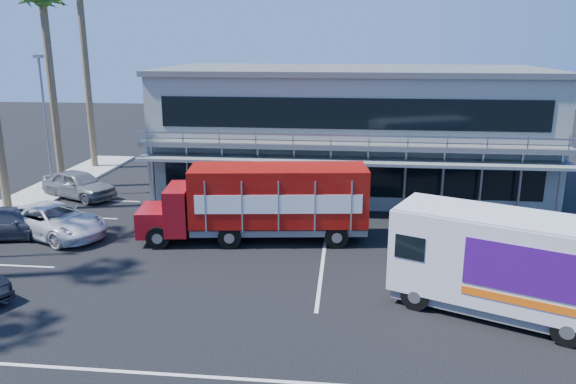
# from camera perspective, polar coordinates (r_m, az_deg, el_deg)

# --- Properties ---
(ground) EXTENTS (120.00, 120.00, 0.00)m
(ground) POSITION_cam_1_polar(r_m,az_deg,el_deg) (21.24, -2.27, -9.49)
(ground) COLOR black
(ground) RESTS_ON ground
(building) EXTENTS (22.40, 12.00, 7.30)m
(building) POSITION_cam_1_polar(r_m,az_deg,el_deg) (34.42, 6.31, 6.38)
(building) COLOR gray
(building) RESTS_ON ground
(palm_e) EXTENTS (2.80, 2.80, 12.25)m
(palm_e) POSITION_cam_1_polar(r_m,az_deg,el_deg) (36.64, -23.59, 16.65)
(palm_e) COLOR brown
(palm_e) RESTS_ON ground
(palm_f) EXTENTS (2.80, 2.80, 13.25)m
(palm_f) POSITION_cam_1_polar(r_m,az_deg,el_deg) (41.76, -20.40, 17.86)
(palm_f) COLOR brown
(palm_f) RESTS_ON ground
(light_pole_far) EXTENTS (0.50, 0.25, 8.09)m
(light_pole_far) POSITION_cam_1_polar(r_m,az_deg,el_deg) (34.88, -23.42, 6.76)
(light_pole_far) COLOR gray
(light_pole_far) RESTS_ON ground
(red_truck) EXTENTS (10.40, 3.60, 3.43)m
(red_truck) POSITION_cam_1_polar(r_m,az_deg,el_deg) (25.27, -2.56, -0.86)
(red_truck) COLOR maroon
(red_truck) RESTS_ON ground
(white_van) EXTENTS (7.46, 5.13, 3.46)m
(white_van) POSITION_cam_1_polar(r_m,az_deg,el_deg) (19.73, 21.06, -6.73)
(white_van) COLOR silver
(white_van) RESTS_ON ground
(parked_car_c) EXTENTS (6.01, 4.55, 1.52)m
(parked_car_c) POSITION_cam_1_polar(r_m,az_deg,el_deg) (28.27, -22.68, -2.69)
(parked_car_c) COLOR silver
(parked_car_c) RESTS_ON ground
(parked_car_d) EXTENTS (5.04, 2.84, 1.38)m
(parked_car_d) POSITION_cam_1_polar(r_m,az_deg,el_deg) (28.93, -26.36, -2.86)
(parked_car_d) COLOR #2E323E
(parked_car_d) RESTS_ON ground
(parked_car_e) EXTENTS (5.12, 3.71, 1.62)m
(parked_car_e) POSITION_cam_1_polar(r_m,az_deg,el_deg) (34.57, -20.48, 0.73)
(parked_car_e) COLOR slate
(parked_car_e) RESTS_ON ground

